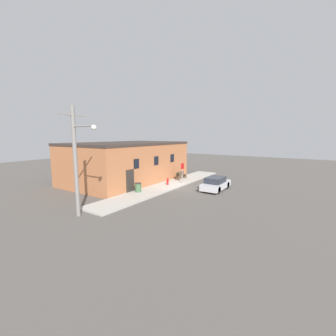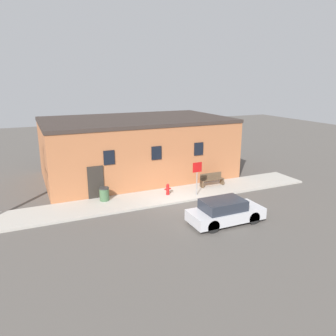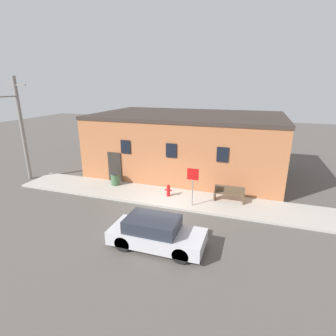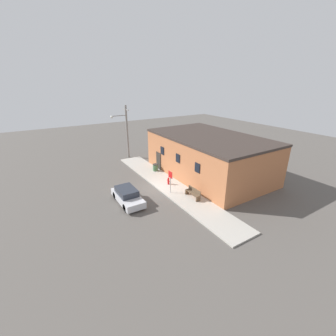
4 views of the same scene
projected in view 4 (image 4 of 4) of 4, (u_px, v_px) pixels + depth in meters
ground_plane at (157, 189)px, 22.62m from camera, size 80.00×80.00×0.00m
sidewalk at (169, 185)px, 23.28m from camera, size 20.32×2.77×0.12m
brick_building at (208, 155)px, 25.45m from camera, size 13.85×8.44×4.54m
fire_hydrant at (168, 181)px, 23.22m from camera, size 0.44×0.21×0.75m
stop_sign at (170, 178)px, 21.06m from camera, size 0.64×0.06×2.19m
bench at (193, 193)px, 20.55m from camera, size 1.72×0.44×0.90m
trash_bin at (155, 167)px, 26.71m from camera, size 0.62×0.62×0.83m
utility_pole at (126, 130)px, 30.49m from camera, size 1.80×2.26×7.20m
parked_car at (127, 196)px, 19.88m from camera, size 4.04×1.70×1.32m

